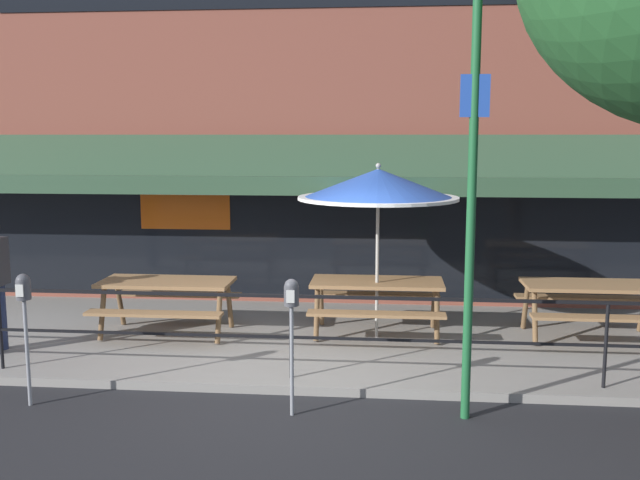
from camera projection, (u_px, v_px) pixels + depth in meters
name	position (u px, v px, depth m)	size (l,w,h in m)	color
ground_plane	(288.00, 395.00, 7.84)	(120.00, 120.00, 0.00)	#232326
patio_deck	(308.00, 340.00, 9.80)	(15.00, 4.00, 0.10)	gray
restaurant_building	(322.00, 69.00, 11.44)	(15.00, 1.60, 7.85)	brown
patio_railing	(291.00, 318.00, 8.02)	(13.84, 0.04, 0.97)	black
picnic_table_left	(167.00, 292.00, 9.80)	(1.80, 1.42, 0.76)	#997047
picnic_table_centre	(377.00, 292.00, 9.77)	(1.80, 1.42, 0.76)	#997047
picnic_table_right	(592.00, 295.00, 9.58)	(1.80, 1.42, 0.76)	#997047
patio_umbrella_centre	(378.00, 185.00, 9.45)	(2.14, 2.14, 2.38)	#B7B2A8
parking_meter_near	(24.00, 300.00, 7.39)	(0.15, 0.16, 1.42)	gray
parking_meter_far	(291.00, 306.00, 7.12)	(0.15, 0.16, 1.42)	gray
street_sign_pole	(472.00, 193.00, 6.89)	(0.28, 0.09, 4.46)	#1E6033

